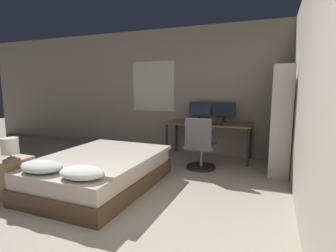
{
  "coord_description": "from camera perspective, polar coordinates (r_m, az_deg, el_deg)",
  "views": [
    {
      "loc": [
        1.62,
        -1.68,
        1.44
      ],
      "look_at": [
        -0.1,
        2.58,
        0.75
      ],
      "focal_mm": 28.0,
      "sensor_mm": 36.0,
      "label": 1
    }
  ],
  "objects": [
    {
      "name": "ground_plane",
      "position": [
        2.74,
        -20.29,
        -23.74
      ],
      "size": [
        20.0,
        20.0,
        0.0
      ],
      "primitive_type": "plane",
      "color": "#B2A893"
    },
    {
      "name": "wall_back",
      "position": [
        5.76,
        5.62,
        7.61
      ],
      "size": [
        12.0,
        0.08,
        2.7
      ],
      "color": "#9E9384",
      "rests_on": "ground_plane"
    },
    {
      "name": "wall_side_right",
      "position": [
        3.2,
        28.1,
        5.91
      ],
      "size": [
        0.06,
        12.0,
        2.7
      ],
      "color": "#9E9384",
      "rests_on": "ground_plane"
    },
    {
      "name": "bed",
      "position": [
        3.94,
        -14.57,
        -9.5
      ],
      "size": [
        1.42,
        2.0,
        0.55
      ],
      "color": "brown",
      "rests_on": "ground_plane"
    },
    {
      "name": "nightstand",
      "position": [
        4.16,
        -30.69,
        -9.38
      ],
      "size": [
        0.39,
        0.43,
        0.5
      ],
      "color": "#997551",
      "rests_on": "ground_plane"
    },
    {
      "name": "bedside_lamp",
      "position": [
        4.06,
        -31.14,
        -3.76
      ],
      "size": [
        0.21,
        0.21,
        0.28
      ],
      "color": "gray",
      "rests_on": "nightstand"
    },
    {
      "name": "desk",
      "position": [
        5.31,
        8.88,
        -0.11
      ],
      "size": [
        1.69,
        0.67,
        0.73
      ],
      "color": "#846042",
      "rests_on": "ground_plane"
    },
    {
      "name": "monitor_left",
      "position": [
        5.56,
        6.97,
        3.44
      ],
      "size": [
        0.45,
        0.16,
        0.39
      ],
      "color": "black",
      "rests_on": "desk"
    },
    {
      "name": "monitor_right",
      "position": [
        5.45,
        12.1,
        3.21
      ],
      "size": [
        0.45,
        0.16,
        0.39
      ],
      "color": "black",
      "rests_on": "desk"
    },
    {
      "name": "keyboard",
      "position": [
        5.07,
        8.3,
        0.48
      ],
      "size": [
        0.41,
        0.13,
        0.02
      ],
      "color": "black",
      "rests_on": "desk"
    },
    {
      "name": "computer_mouse",
      "position": [
        5.01,
        11.6,
        0.4
      ],
      "size": [
        0.07,
        0.05,
        0.04
      ],
      "color": "black",
      "rests_on": "desk"
    },
    {
      "name": "office_chair",
      "position": [
        4.63,
        7.09,
        -4.87
      ],
      "size": [
        0.52,
        0.52,
        0.91
      ],
      "color": "black",
      "rests_on": "ground_plane"
    },
    {
      "name": "bookshelf",
      "position": [
        4.64,
        23.43,
        1.9
      ],
      "size": [
        0.31,
        0.72,
        1.78
      ],
      "color": "beige",
      "rests_on": "ground_plane"
    }
  ]
}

